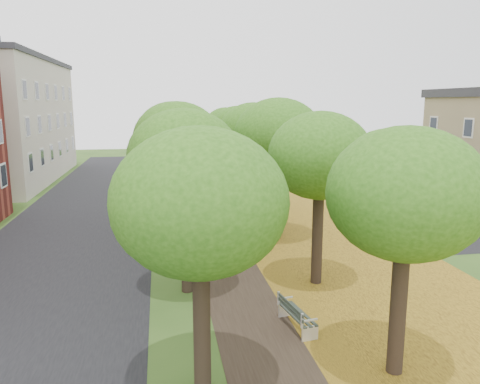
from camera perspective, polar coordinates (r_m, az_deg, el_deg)
name	(u,v)px	position (r m, az deg, el deg)	size (l,w,h in m)	color
ground	(294,382)	(12.25, 6.57, -22.00)	(120.00, 120.00, 0.00)	#2D4C19
street_asphalt	(76,231)	(26.11, -19.36, -4.49)	(8.00, 70.00, 0.01)	black
footpath	(218,225)	(25.90, -2.75, -3.99)	(3.20, 70.00, 0.01)	black
leaf_verge	(305,221)	(26.94, 7.88, -3.50)	(7.50, 70.00, 0.01)	#B38921
parking_lot	(431,211)	(31.39, 22.29, -2.17)	(9.00, 16.00, 0.01)	black
tree_row_west	(175,141)	(24.95, -7.90, 6.20)	(4.04, 34.04, 6.40)	black
tree_row_east	(264,140)	(25.56, 2.99, 6.39)	(4.04, 34.04, 6.40)	black
bench	(296,314)	(14.46, 6.79, -14.61)	(0.80, 1.84, 0.84)	#2B362E
car_silver	(434,218)	(26.49, 22.53, -2.89)	(1.71, 4.24, 1.44)	#BCBBC1
car_red	(420,211)	(27.54, 21.13, -2.21)	(1.60, 4.59, 1.51)	maroon
car_grey	(383,197)	(31.28, 17.08, -0.62)	(1.89, 4.65, 1.35)	#38383D
car_white	(386,197)	(31.00, 17.33, -0.58)	(2.50, 5.41, 1.50)	white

